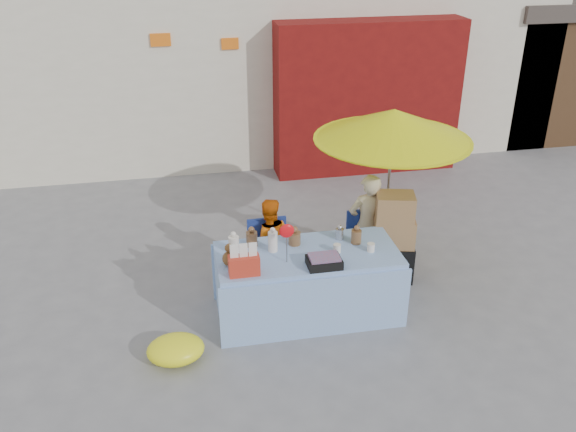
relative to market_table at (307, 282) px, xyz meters
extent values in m
plane|color=slate|center=(-0.19, -0.07, -0.41)|extent=(80.00, 80.00, 0.00)
cube|color=silver|center=(-0.19, 6.93, 1.84)|extent=(12.00, 5.00, 4.50)
cube|color=maroon|center=(2.01, 4.13, 0.89)|extent=(3.20, 0.60, 2.60)
cube|color=#4C331E|center=(6.31, 5.93, 0.79)|extent=(2.60, 3.00, 2.40)
cube|color=#3F3833|center=(6.31, 5.93, 2.14)|extent=(2.80, 3.20, 0.30)
cube|color=orange|center=(-1.39, 4.41, 1.94)|extent=(0.32, 0.04, 0.20)
cube|color=orange|center=(-0.29, 4.41, 1.84)|extent=(0.28, 0.04, 0.18)
cube|color=#8FBBE5|center=(0.01, 0.00, -0.01)|extent=(2.03, 0.92, 0.80)
cube|color=#8FBBE5|center=(0.00, -0.46, -0.04)|extent=(2.07, 0.05, 0.74)
cube|color=#8FBBE5|center=(0.01, 0.47, -0.04)|extent=(2.07, 0.05, 0.74)
cylinder|color=white|center=(-0.79, 0.17, 0.48)|extent=(0.12, 0.12, 0.19)
cylinder|color=brown|center=(-0.57, 0.27, 0.47)|extent=(0.13, 0.13, 0.17)
cylinder|color=white|center=(-0.36, 0.11, 0.50)|extent=(0.11, 0.11, 0.23)
cylinder|color=brown|center=(-0.10, 0.22, 0.46)|extent=(0.14, 0.14, 0.15)
cylinder|color=#B2B2B7|center=(0.44, 0.23, 0.45)|extent=(0.10, 0.10, 0.13)
cylinder|color=brown|center=(0.59, 0.10, 0.47)|extent=(0.12, 0.12, 0.16)
cylinder|color=white|center=(0.33, -0.05, 0.44)|extent=(0.09, 0.09, 0.10)
cylinder|color=white|center=(0.70, -0.11, 0.44)|extent=(0.09, 0.09, 0.10)
sphere|color=brown|center=(-0.86, -0.10, 0.47)|extent=(0.16, 0.16, 0.16)
ellipsoid|color=red|center=(-0.26, -0.15, 0.76)|extent=(0.16, 0.06, 0.16)
cube|color=red|center=(-0.74, -0.31, 0.49)|extent=(0.32, 0.15, 0.21)
cube|color=black|center=(0.11, -0.32, 0.44)|extent=(0.36, 0.26, 0.10)
cube|color=navy|center=(-0.31, 0.60, -0.18)|extent=(0.49, 0.47, 0.45)
cube|color=navy|center=(-0.31, 0.82, 0.24)|extent=(0.48, 0.05, 0.40)
cube|color=navy|center=(0.94, 0.60, -0.18)|extent=(0.49, 0.47, 0.45)
cube|color=navy|center=(0.94, 0.82, 0.24)|extent=(0.48, 0.05, 0.40)
imported|color=#DB5F0B|center=(-0.31, 0.75, 0.15)|extent=(0.56, 0.44, 1.13)
imported|color=beige|center=(0.94, 0.75, 0.26)|extent=(0.50, 0.34, 1.34)
cylinder|color=gray|center=(1.24, 0.90, 0.59)|extent=(0.04, 0.04, 2.00)
cone|color=#D6DC0B|center=(1.24, 0.90, 1.49)|extent=(1.90, 1.90, 0.38)
cylinder|color=#D6DC0B|center=(1.24, 0.90, 1.31)|extent=(1.90, 1.90, 0.02)
cube|color=black|center=(1.23, 0.56, -0.17)|extent=(0.61, 0.54, 0.47)
cube|color=#9A7245|center=(1.23, 0.56, 0.24)|extent=(0.57, 0.49, 0.36)
cube|color=#9A7245|center=(1.21, 0.54, 0.58)|extent=(0.52, 0.44, 0.32)
ellipsoid|color=#F5F519|center=(-1.50, -0.56, -0.28)|extent=(0.74, 0.68, 0.27)
camera|label=1|loc=(-1.35, -5.67, 3.75)|focal=38.00mm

